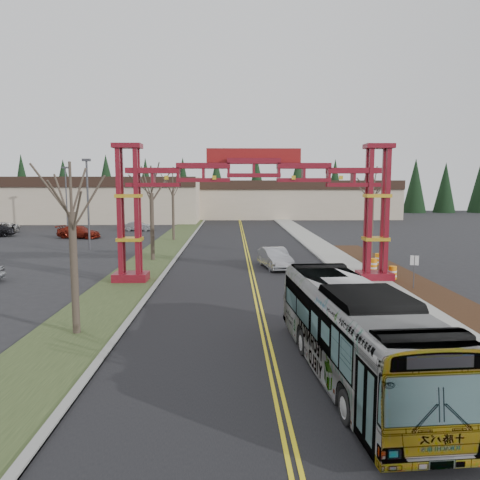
{
  "coord_description": "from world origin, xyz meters",
  "views": [
    {
      "loc": [
        -1.4,
        -12.13,
        6.34
      ],
      "look_at": [
        -0.95,
        13.56,
        3.27
      ],
      "focal_mm": 35.0,
      "sensor_mm": 36.0,
      "label": 1
    }
  ],
  "objects_px": {
    "parked_car_far_b": "(0,228)",
    "light_pole_far": "(66,193)",
    "gateway_arch": "(254,190)",
    "barrel_south": "(393,274)",
    "bare_tree_median_far": "(173,191)",
    "parked_car_mid_a": "(79,232)",
    "bare_tree_median_mid": "(151,194)",
    "silver_sedan": "(275,258)",
    "barrel_north": "(378,260)",
    "parked_car_far_a": "(139,226)",
    "street_sign": "(414,265)",
    "retail_building_west": "(72,199)",
    "transit_bus": "(355,332)",
    "bare_tree_right_far": "(372,192)",
    "retail_building_east": "(290,199)",
    "light_pole_near": "(88,198)",
    "bare_tree_median_near": "(72,213)",
    "barrel_mid": "(373,266)"
  },
  "relations": [
    {
      "from": "parked_car_far_b",
      "to": "light_pole_far",
      "type": "bearing_deg",
      "value": 56.67
    },
    {
      "from": "gateway_arch",
      "to": "barrel_south",
      "type": "xyz_separation_m",
      "value": [
        9.19,
        -0.02,
        -5.49
      ]
    },
    {
      "from": "parked_car_far_b",
      "to": "bare_tree_median_far",
      "type": "relative_size",
      "value": 0.7
    },
    {
      "from": "parked_car_mid_a",
      "to": "barrel_south",
      "type": "xyz_separation_m",
      "value": [
        28.65,
        -25.0,
        -0.26
      ]
    },
    {
      "from": "bare_tree_median_mid",
      "to": "bare_tree_median_far",
      "type": "bearing_deg",
      "value": 90.0
    },
    {
      "from": "silver_sedan",
      "to": "barrel_north",
      "type": "bearing_deg",
      "value": -5.91
    },
    {
      "from": "parked_car_far_a",
      "to": "street_sign",
      "type": "bearing_deg",
      "value": -144.6
    },
    {
      "from": "retail_building_west",
      "to": "bare_tree_median_mid",
      "type": "distance_m",
      "value": 50.53
    },
    {
      "from": "gateway_arch",
      "to": "parked_car_far_b",
      "type": "relative_size",
      "value": 3.45
    },
    {
      "from": "gateway_arch",
      "to": "parked_car_mid_a",
      "type": "relative_size",
      "value": 3.54
    },
    {
      "from": "street_sign",
      "to": "transit_bus",
      "type": "bearing_deg",
      "value": -118.63
    },
    {
      "from": "bare_tree_median_mid",
      "to": "bare_tree_right_far",
      "type": "xyz_separation_m",
      "value": [
        18.0,
        -0.79,
        0.16
      ]
    },
    {
      "from": "gateway_arch",
      "to": "retail_building_east",
      "type": "relative_size",
      "value": 0.48
    },
    {
      "from": "gateway_arch",
      "to": "bare_tree_right_far",
      "type": "height_order",
      "value": "gateway_arch"
    },
    {
      "from": "retail_building_east",
      "to": "barrel_north",
      "type": "xyz_separation_m",
      "value": [
        -0.02,
        -56.48,
        -3.01
      ]
    },
    {
      "from": "light_pole_near",
      "to": "light_pole_far",
      "type": "bearing_deg",
      "value": 114.05
    },
    {
      "from": "bare_tree_median_mid",
      "to": "street_sign",
      "type": "bearing_deg",
      "value": -32.72
    },
    {
      "from": "light_pole_near",
      "to": "barrel_south",
      "type": "relative_size",
      "value": 8.93
    },
    {
      "from": "retail_building_west",
      "to": "bare_tree_median_mid",
      "type": "xyz_separation_m",
      "value": [
        22.0,
        -45.45,
        1.81
      ]
    },
    {
      "from": "parked_car_far_b",
      "to": "street_sign",
      "type": "distance_m",
      "value": 52.21
    },
    {
      "from": "gateway_arch",
      "to": "light_pole_far",
      "type": "height_order",
      "value": "gateway_arch"
    },
    {
      "from": "light_pole_near",
      "to": "barrel_north",
      "type": "xyz_separation_m",
      "value": [
        25.12,
        -9.35,
        -4.55
      ]
    },
    {
      "from": "bare_tree_median_near",
      "to": "bare_tree_median_mid",
      "type": "relative_size",
      "value": 0.93
    },
    {
      "from": "light_pole_far",
      "to": "parked_car_far_a",
      "type": "bearing_deg",
      "value": -13.46
    },
    {
      "from": "barrel_mid",
      "to": "light_pole_far",
      "type": "bearing_deg",
      "value": 135.2
    },
    {
      "from": "light_pole_far",
      "to": "bare_tree_right_far",
      "type": "bearing_deg",
      "value": -39.3
    },
    {
      "from": "gateway_arch",
      "to": "barrel_mid",
      "type": "height_order",
      "value": "gateway_arch"
    },
    {
      "from": "retail_building_east",
      "to": "bare_tree_median_far",
      "type": "distance_m",
      "value": 43.39
    },
    {
      "from": "barrel_mid",
      "to": "transit_bus",
      "type": "bearing_deg",
      "value": -108.64
    },
    {
      "from": "retail_building_east",
      "to": "light_pole_near",
      "type": "height_order",
      "value": "light_pole_near"
    },
    {
      "from": "parked_car_far_b",
      "to": "barrel_mid",
      "type": "xyz_separation_m",
      "value": [
        39.95,
        -27.08,
        -0.22
      ]
    },
    {
      "from": "gateway_arch",
      "to": "transit_bus",
      "type": "distance_m",
      "value": 16.26
    },
    {
      "from": "silver_sedan",
      "to": "parked_car_far_a",
      "type": "relative_size",
      "value": 1.19
    },
    {
      "from": "bare_tree_median_far",
      "to": "barrel_mid",
      "type": "distance_m",
      "value": 26.33
    },
    {
      "from": "bare_tree_median_far",
      "to": "barrel_north",
      "type": "relative_size",
      "value": 7.54
    },
    {
      "from": "bare_tree_median_near",
      "to": "bare_tree_median_mid",
      "type": "xyz_separation_m",
      "value": [
        0.0,
        19.28,
        0.41
      ]
    },
    {
      "from": "gateway_arch",
      "to": "transit_bus",
      "type": "xyz_separation_m",
      "value": [
        2.6,
        -15.43,
        -4.43
      ]
    },
    {
      "from": "bare_tree_median_far",
      "to": "light_pole_near",
      "type": "relative_size",
      "value": 0.86
    },
    {
      "from": "retail_building_east",
      "to": "light_pole_far",
      "type": "height_order",
      "value": "light_pole_far"
    },
    {
      "from": "retail_building_east",
      "to": "parked_car_mid_a",
      "type": "bearing_deg",
      "value": -128.54
    },
    {
      "from": "barrel_south",
      "to": "barrel_north",
      "type": "bearing_deg",
      "value": 81.87
    },
    {
      "from": "parked_car_far_b",
      "to": "parked_car_far_a",
      "type": "bearing_deg",
      "value": 25.66
    },
    {
      "from": "gateway_arch",
      "to": "bare_tree_median_far",
      "type": "relative_size",
      "value": 2.41
    },
    {
      "from": "barrel_mid",
      "to": "retail_building_east",
      "type": "bearing_deg",
      "value": 88.81
    },
    {
      "from": "gateway_arch",
      "to": "bare_tree_median_mid",
      "type": "bearing_deg",
      "value": 133.26
    },
    {
      "from": "parked_car_mid_a",
      "to": "bare_tree_median_far",
      "type": "distance_m",
      "value": 12.67
    },
    {
      "from": "silver_sedan",
      "to": "barrel_mid",
      "type": "relative_size",
      "value": 4.61
    },
    {
      "from": "bare_tree_median_mid",
      "to": "parked_car_mid_a",
      "type": "bearing_deg",
      "value": 124.81
    },
    {
      "from": "retail_building_west",
      "to": "transit_bus",
      "type": "distance_m",
      "value": 76.69
    },
    {
      "from": "light_pole_near",
      "to": "light_pole_far",
      "type": "xyz_separation_m",
      "value": [
        -9.47,
        21.22,
        0.01
      ]
    }
  ]
}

